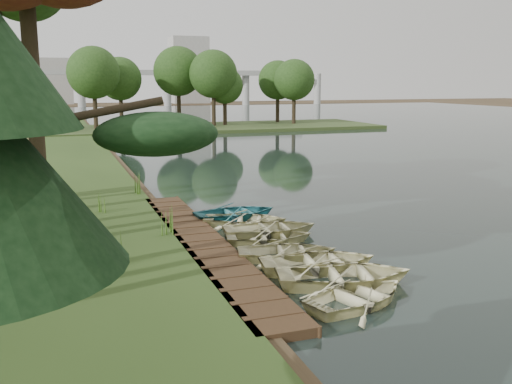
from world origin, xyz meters
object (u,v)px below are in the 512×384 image
object	(u,v)px
rowboat_1	(345,272)
boardwalk	(202,244)
rowboat_0	(359,293)
stored_rowboat	(33,192)
rowboat_2	(319,259)

from	to	relation	value
rowboat_1	boardwalk	bearing A→B (deg)	42.79
rowboat_0	stored_rowboat	distance (m)	18.20
rowboat_2	stored_rowboat	distance (m)	15.83
boardwalk	rowboat_2	bearing A→B (deg)	-53.19
boardwalk	rowboat_2	xyz separation A→B (m)	(2.78, -3.71, 0.28)
rowboat_0	rowboat_2	size ratio (longest dim) A/B	0.88
boardwalk	rowboat_0	size ratio (longest dim) A/B	4.97
stored_rowboat	boardwalk	bearing A→B (deg)	-110.83
boardwalk	rowboat_1	size ratio (longest dim) A/B	4.08
boardwalk	stored_rowboat	world-z (taller)	stored_rowboat
boardwalk	rowboat_1	xyz separation A→B (m)	(2.90, -5.16, 0.31)
stored_rowboat	rowboat_1	bearing A→B (deg)	-111.56
rowboat_2	rowboat_0	bearing A→B (deg)	-175.88
rowboat_1	stored_rowboat	size ratio (longest dim) A/B	1.05
rowboat_1	stored_rowboat	xyz separation A→B (m)	(-8.75, 14.72, 0.23)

